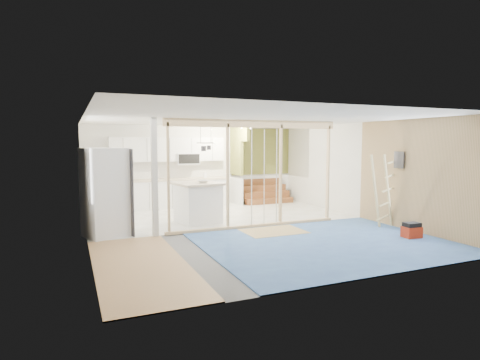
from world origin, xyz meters
name	(u,v)px	position (x,y,z in m)	size (l,w,h in m)	color
room	(243,175)	(0.00, 0.00, 1.30)	(7.01, 8.01, 2.61)	slate
floor_overlays	(245,228)	(0.07, 0.06, 0.01)	(7.00, 8.00, 0.03)	silver
stud_frame	(233,162)	(-0.27, 0.00, 1.61)	(4.66, 0.14, 2.60)	#E3BC8B
base_cabinets	(149,196)	(-1.61, 3.36, 0.47)	(4.45, 2.24, 0.93)	white
upper_cabinets	(171,150)	(-0.84, 3.82, 1.82)	(3.60, 0.41, 0.85)	white
green_partition	(255,175)	(2.04, 3.66, 0.94)	(2.25, 1.51, 2.60)	olive
pot_rack	(206,145)	(-0.31, 1.89, 2.00)	(0.52, 0.52, 0.72)	black
sheathing_panel	(420,176)	(3.48, -2.00, 1.30)	(0.02, 4.00, 2.60)	tan
electrical_panel	(399,160)	(3.43, -1.40, 1.65)	(0.04, 0.30, 0.40)	#3B3A40
ceiling_light	(246,127)	(1.40, 3.00, 2.54)	(0.32, 0.32, 0.08)	#FFEABF
fridge	(106,193)	(-3.07, 0.45, 0.97)	(1.08, 1.04, 1.94)	white
island	(198,203)	(-0.79, 1.10, 0.52)	(1.23, 1.23, 1.04)	white
bowl	(203,182)	(-0.69, 0.97, 1.08)	(0.28, 0.28, 0.07)	white
soap_bottle_a	(117,176)	(-2.50, 3.75, 1.07)	(0.11, 0.11, 0.28)	silver
soap_bottle_b	(205,174)	(0.25, 3.65, 1.04)	(0.10, 0.10, 0.21)	white
toolbox	(412,231)	(2.95, -2.31, 0.17)	(0.38, 0.30, 0.35)	#9A230E
ladder	(383,191)	(3.16, -1.21, 0.90)	(0.95, 0.10, 1.77)	#D4C282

